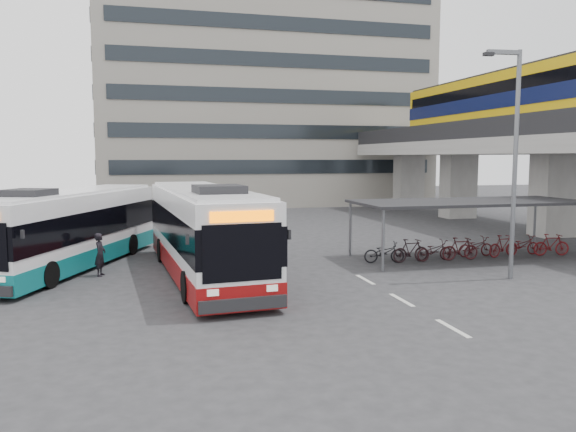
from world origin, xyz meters
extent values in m
plane|color=#28282B|center=(0.00, 0.00, 0.00)|extent=(120.00, 120.00, 0.00)
cube|color=gray|center=(17.00, 8.00, 2.30)|extent=(2.20, 1.60, 4.60)
cube|color=gray|center=(17.00, 18.00, 2.30)|extent=(2.20, 1.60, 4.60)
cube|color=gray|center=(17.00, 26.00, 2.30)|extent=(2.20, 1.60, 4.60)
cube|color=gray|center=(17.00, 12.00, 5.05)|extent=(8.00, 32.00, 0.90)
cube|color=black|center=(13.25, 12.00, 6.05)|extent=(0.35, 32.00, 1.10)
cube|color=black|center=(20.75, 12.00, 6.05)|extent=(0.35, 32.00, 1.10)
cube|color=#CCA10C|center=(17.00, 13.08, 7.60)|extent=(2.90, 20.00, 3.90)
cube|color=#0A1038|center=(17.00, 13.08, 7.80)|extent=(2.98, 20.02, 0.90)
cube|color=black|center=(17.00, 13.08, 8.60)|extent=(2.96, 19.20, 0.70)
cube|color=black|center=(17.00, 13.08, 9.55)|extent=(2.70, 19.60, 0.25)
cylinder|color=#595B60|center=(3.70, 4.80, 1.20)|extent=(0.12, 0.12, 2.40)
cylinder|color=#595B60|center=(13.30, 4.80, 1.20)|extent=(0.12, 0.12, 2.40)
cylinder|color=#595B60|center=(3.70, 1.20, 1.20)|extent=(0.12, 0.12, 2.40)
cube|color=black|center=(8.50, 3.00, 2.48)|extent=(10.00, 4.00, 0.12)
imported|color=black|center=(4.50, 3.00, 0.45)|extent=(1.71, 0.60, 0.90)
imported|color=black|center=(5.64, 3.00, 0.50)|extent=(1.66, 0.47, 1.00)
imported|color=black|center=(6.79, 3.00, 0.45)|extent=(1.71, 0.60, 0.90)
imported|color=black|center=(7.93, 3.00, 0.50)|extent=(1.66, 0.47, 1.00)
imported|color=#350C0F|center=(9.07, 3.00, 0.45)|extent=(1.71, 0.60, 0.90)
imported|color=#3F0C0F|center=(10.21, 3.00, 0.50)|extent=(1.66, 0.47, 1.00)
imported|color=#490C0F|center=(11.36, 3.00, 0.45)|extent=(1.71, 0.60, 0.90)
imported|color=#540C0F|center=(12.50, 3.00, 0.50)|extent=(1.66, 0.47, 1.00)
cube|color=gray|center=(6.00, 36.00, 12.50)|extent=(30.00, 15.00, 25.00)
cube|color=beige|center=(2.50, -6.00, 0.01)|extent=(0.15, 1.60, 0.01)
cube|color=beige|center=(2.50, -3.00, 0.01)|extent=(0.15, 1.60, 0.01)
cube|color=beige|center=(2.50, 0.00, 0.01)|extent=(0.15, 1.60, 0.01)
cube|color=white|center=(-3.10, 2.19, 1.81)|extent=(3.49, 12.08, 2.73)
cube|color=maroon|center=(-3.10, 2.19, 0.55)|extent=(3.53, 12.13, 0.74)
cube|color=black|center=(-3.10, 2.19, 1.94)|extent=(3.55, 12.11, 1.14)
cube|color=#F46800|center=(-2.62, -3.75, 2.83)|extent=(1.77, 0.22, 0.30)
cube|color=black|center=(-2.86, -0.78, 3.40)|extent=(1.64, 1.71, 0.28)
cylinder|color=black|center=(-3.98, -1.71, 0.50)|extent=(0.38, 1.01, 0.99)
cylinder|color=black|center=(-2.19, 5.61, 0.50)|extent=(0.38, 1.01, 0.99)
cube|color=white|center=(-8.06, 5.11, 1.70)|extent=(6.41, 11.25, 2.56)
cube|color=#0B6467|center=(-8.06, 5.11, 0.51)|extent=(6.46, 11.30, 0.70)
cube|color=black|center=(-8.06, 5.11, 1.82)|extent=(6.47, 11.29, 1.07)
cube|color=black|center=(-9.12, 2.52, 3.19)|extent=(1.88, 1.92, 0.26)
cylinder|color=black|center=(-5.86, 7.59, 0.47)|extent=(0.61, 0.97, 0.93)
imported|color=black|center=(-6.85, 3.06, 0.81)|extent=(0.50, 0.66, 1.61)
cylinder|color=#595B60|center=(7.72, -1.13, 4.09)|extent=(0.16, 0.16, 8.17)
cube|color=#595B60|center=(7.11, -1.08, 8.07)|extent=(1.23, 0.27, 0.15)
cube|color=black|center=(6.55, -1.02, 7.99)|extent=(0.37, 0.22, 0.12)
camera|label=1|loc=(-5.11, -18.67, 4.43)|focal=35.00mm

